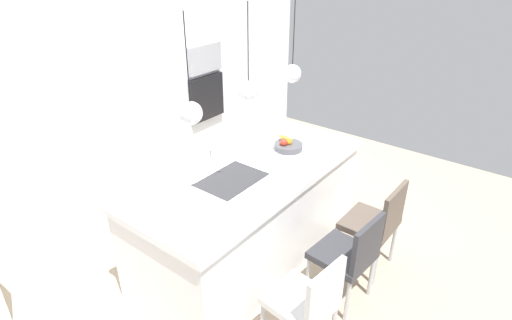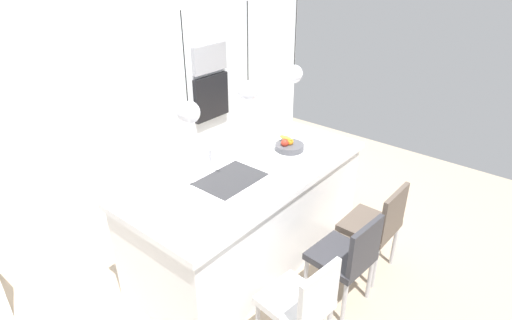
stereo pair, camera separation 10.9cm
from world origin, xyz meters
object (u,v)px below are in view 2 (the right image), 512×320
(oven, at_px, (211,97))
(chair_near, at_px, (302,303))
(fruit_bowl, at_px, (289,146))
(chair_middle, at_px, (347,256))
(chair_far, at_px, (377,224))
(microwave, at_px, (209,58))

(oven, distance_m, chair_near, 3.15)
(fruit_bowl, height_order, chair_middle, fruit_bowl)
(chair_far, bearing_deg, chair_near, 179.91)
(oven, xyz_separation_m, chair_middle, (-1.06, -2.59, -0.51))
(fruit_bowl, bearing_deg, chair_near, -140.34)
(fruit_bowl, xyz_separation_m, chair_near, (-1.17, -0.97, -0.50))
(chair_middle, bearing_deg, oven, 67.84)
(microwave, relative_size, chair_middle, 0.62)
(chair_near, bearing_deg, chair_far, -0.09)
(oven, relative_size, chair_middle, 0.65)
(oven, distance_m, chair_middle, 2.85)
(oven, bearing_deg, chair_near, -123.51)
(chair_middle, bearing_deg, microwave, 67.84)
(microwave, xyz_separation_m, chair_middle, (-1.06, -2.59, -1.01))
(microwave, height_order, chair_near, microwave)
(fruit_bowl, relative_size, chair_far, 0.31)
(fruit_bowl, height_order, microwave, microwave)
(fruit_bowl, height_order, chair_near, fruit_bowl)
(fruit_bowl, bearing_deg, oven, 71.36)
(microwave, distance_m, chair_near, 3.27)
(oven, height_order, chair_middle, oven)
(fruit_bowl, xyz_separation_m, microwave, (0.55, 1.62, 0.50))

